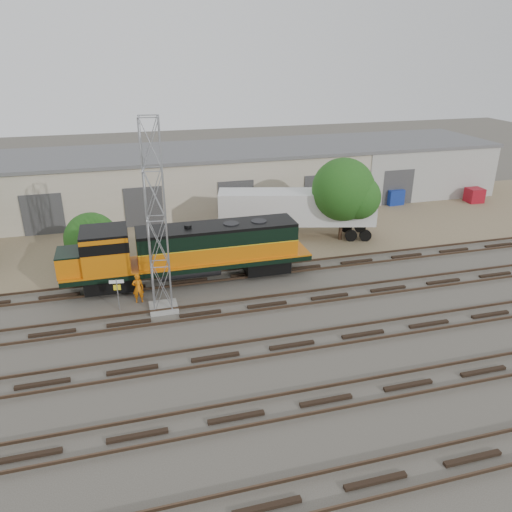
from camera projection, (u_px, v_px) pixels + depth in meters
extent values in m
plane|color=#47423A|center=(275.00, 318.00, 28.30)|extent=(140.00, 140.00, 0.00)
cube|color=#726047|center=(221.00, 231.00, 41.63)|extent=(80.00, 16.00, 0.02)
cube|color=black|center=(376.00, 481.00, 17.62)|extent=(80.00, 2.40, 0.14)
cube|color=#4C3828|center=(386.00, 495.00, 16.90)|extent=(80.00, 0.08, 0.14)
cube|color=#4C3828|center=(366.00, 462.00, 18.23)|extent=(80.00, 0.08, 0.14)
cube|color=black|center=(326.00, 401.00, 21.61)|extent=(80.00, 2.40, 0.14)
cube|color=#4C3828|center=(333.00, 409.00, 20.89)|extent=(80.00, 0.08, 0.14)
cube|color=#4C3828|center=(320.00, 387.00, 22.23)|extent=(80.00, 0.08, 0.14)
cube|color=black|center=(292.00, 345.00, 25.61)|extent=(80.00, 2.40, 0.14)
cube|color=#4C3828|center=(297.00, 351.00, 24.89)|extent=(80.00, 0.08, 0.14)
cube|color=#4C3828|center=(287.00, 335.00, 26.22)|extent=(80.00, 0.08, 0.14)
cube|color=black|center=(267.00, 305.00, 29.61)|extent=(80.00, 2.40, 0.14)
cube|color=#4C3828|center=(271.00, 309.00, 28.89)|extent=(80.00, 0.08, 0.14)
cube|color=#4C3828|center=(264.00, 297.00, 30.22)|extent=(80.00, 0.08, 0.14)
cube|color=black|center=(248.00, 274.00, 33.61)|extent=(80.00, 2.40, 0.14)
cube|color=#4C3828|center=(251.00, 277.00, 32.89)|extent=(80.00, 0.08, 0.14)
cube|color=#4C3828|center=(245.00, 268.00, 34.22)|extent=(80.00, 0.08, 0.14)
cube|color=#BDB19E|center=(204.00, 179.00, 47.76)|extent=(58.00, 10.00, 5.00)
cube|color=#59595B|center=(202.00, 151.00, 46.73)|extent=(58.40, 10.40, 0.30)
cube|color=#999993|center=(435.00, 176.00, 48.64)|extent=(14.00, 0.10, 5.00)
cube|color=#333335|center=(43.00, 215.00, 40.17)|extent=(3.20, 0.12, 3.40)
cube|color=#333335|center=(144.00, 207.00, 42.12)|extent=(3.20, 0.12, 3.40)
cube|color=#333335|center=(236.00, 200.00, 44.07)|extent=(3.20, 0.12, 3.40)
cube|color=#333335|center=(320.00, 193.00, 46.02)|extent=(3.20, 0.12, 3.40)
cube|color=#333335|center=(398.00, 187.00, 47.97)|extent=(3.20, 0.12, 3.40)
cube|color=black|center=(109.00, 280.00, 31.16)|extent=(2.96, 2.22, 0.93)
cube|color=black|center=(265.00, 263.00, 33.64)|extent=(2.96, 2.22, 0.93)
cube|color=black|center=(190.00, 262.00, 32.16)|extent=(15.73, 2.78, 0.32)
cylinder|color=black|center=(190.00, 271.00, 32.38)|extent=(3.89, 1.02, 1.02)
cube|color=#C16209|center=(218.00, 249.00, 32.33)|extent=(10.18, 2.41, 1.11)
cube|color=black|center=(217.00, 235.00, 31.93)|extent=(10.18, 2.41, 0.93)
cube|color=black|center=(217.00, 226.00, 31.72)|extent=(10.18, 2.41, 0.19)
cube|color=#C16209|center=(106.00, 251.00, 30.39)|extent=(2.78, 2.78, 2.41)
cube|color=black|center=(103.00, 231.00, 29.89)|extent=(2.78, 2.78, 0.15)
cube|color=#C16209|center=(70.00, 263.00, 30.08)|extent=(1.48, 2.22, 1.30)
cube|color=gray|center=(164.00, 307.00, 29.25)|extent=(1.62, 1.62, 0.20)
cylinder|color=gray|center=(146.00, 216.00, 27.43)|extent=(0.08, 0.08, 10.80)
cylinder|color=gray|center=(165.00, 215.00, 27.67)|extent=(0.08, 0.08, 10.80)
cylinder|color=gray|center=(148.00, 222.00, 26.55)|extent=(0.08, 0.08, 10.80)
cylinder|color=gray|center=(166.00, 220.00, 26.79)|extent=(0.08, 0.08, 10.80)
cylinder|color=gray|center=(118.00, 295.00, 28.71)|extent=(0.06, 0.06, 2.01)
cube|color=white|center=(116.00, 282.00, 28.38)|extent=(0.82, 0.13, 0.20)
cube|color=yellow|center=(117.00, 287.00, 28.52)|extent=(0.41, 0.08, 0.32)
imported|color=orange|center=(138.00, 288.00, 29.72)|extent=(0.69, 0.46, 1.86)
cube|color=silver|center=(297.00, 207.00, 39.39)|extent=(12.51, 5.50, 2.55)
cube|color=black|center=(356.00, 231.00, 40.22)|extent=(2.79, 2.86, 0.95)
cube|color=black|center=(237.00, 234.00, 39.20)|extent=(0.14, 0.14, 1.23)
cube|color=black|center=(238.00, 226.00, 40.94)|extent=(0.14, 0.14, 1.23)
cube|color=navy|center=(393.00, 196.00, 48.46)|extent=(1.70, 1.61, 1.50)
cube|color=maroon|center=(474.00, 195.00, 49.02)|extent=(1.54, 1.44, 1.40)
cylinder|color=#382619|center=(94.00, 258.00, 35.81)|extent=(0.26, 0.26, 0.34)
sphere|color=#154B17|center=(92.00, 239.00, 35.23)|extent=(3.78, 3.78, 3.78)
sphere|color=#154B17|center=(103.00, 246.00, 35.06)|extent=(2.64, 2.64, 2.64)
cylinder|color=#382619|center=(341.00, 225.00, 39.29)|extent=(0.28, 0.28, 2.42)
sphere|color=#154B17|center=(343.00, 190.00, 38.16)|extent=(4.84, 4.84, 4.84)
sphere|color=#154B17|center=(359.00, 197.00, 37.94)|extent=(3.39, 3.39, 3.39)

